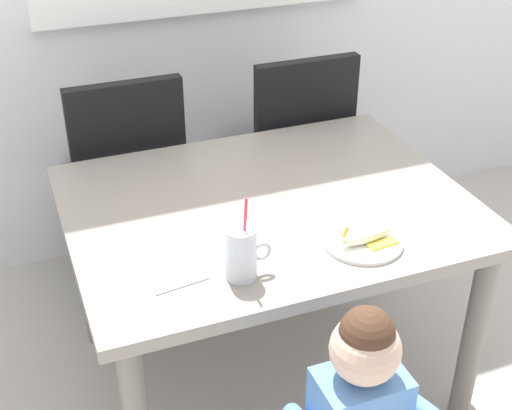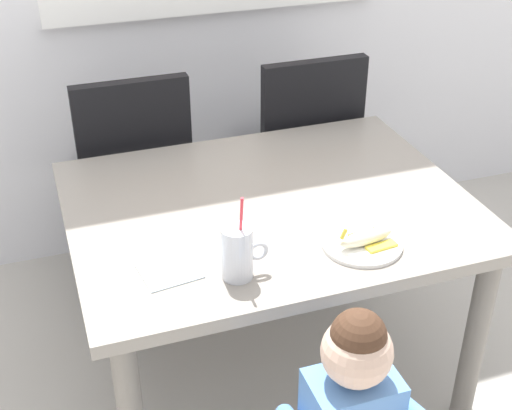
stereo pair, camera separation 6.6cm
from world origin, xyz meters
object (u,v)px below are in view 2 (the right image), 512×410
object	(u,v)px
dining_table	(270,229)
paper_napkin	(169,270)
dining_chair_left	(133,172)
milk_cup	(238,255)
snack_plate	(362,244)
dining_chair_right	(301,148)
peeled_banana	(367,238)

from	to	relation	value
dining_table	paper_napkin	size ratio (longest dim) A/B	8.27
dining_table	dining_chair_left	distance (m)	0.76
milk_cup	paper_napkin	bearing A→B (deg)	153.52
snack_plate	paper_napkin	xyz separation A→B (m)	(-0.54, 0.06, -0.00)
dining_chair_right	milk_cup	world-z (taller)	milk_cup
milk_cup	snack_plate	size ratio (longest dim) A/B	1.09
dining_chair_right	snack_plate	world-z (taller)	dining_chair_right
snack_plate	milk_cup	bearing A→B (deg)	-176.34
dining_table	milk_cup	bearing A→B (deg)	-122.24
dining_chair_right	paper_napkin	size ratio (longest dim) A/B	6.40
dining_chair_left	dining_chair_right	world-z (taller)	same
dining_table	milk_cup	size ratio (longest dim) A/B	4.93
paper_napkin	peeled_banana	bearing A→B (deg)	-7.41
dining_chair_left	milk_cup	size ratio (longest dim) A/B	3.81
dining_chair_left	snack_plate	bearing A→B (deg)	115.87
dining_chair_right	paper_napkin	distance (m)	1.20
dining_chair_left	paper_napkin	world-z (taller)	dining_chair_left
snack_plate	peeled_banana	size ratio (longest dim) A/B	1.32
snack_plate	dining_chair_left	bearing A→B (deg)	115.87
dining_chair_left	paper_napkin	distance (m)	0.95
paper_napkin	snack_plate	bearing A→B (deg)	-6.32
dining_table	peeled_banana	bearing A→B (deg)	-61.98
peeled_banana	paper_napkin	bearing A→B (deg)	172.59
dining_table	dining_chair_right	world-z (taller)	dining_chair_right
milk_cup	paper_napkin	size ratio (longest dim) A/B	1.68
dining_chair_right	milk_cup	size ratio (longest dim) A/B	3.81
dining_chair_right	paper_napkin	bearing A→B (deg)	50.39
dining_chair_right	paper_napkin	world-z (taller)	dining_chair_right
dining_chair_right	peeled_banana	world-z (taller)	dining_chair_right
snack_plate	peeled_banana	xyz separation A→B (m)	(0.01, -0.01, 0.03)
dining_chair_right	peeled_banana	bearing A→B (deg)	78.11
paper_napkin	dining_chair_right	bearing A→B (deg)	50.39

